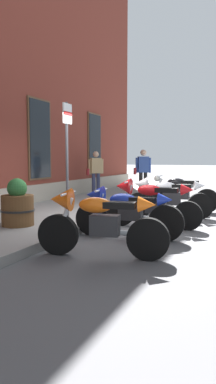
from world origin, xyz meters
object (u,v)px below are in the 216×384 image
motorcycle_blue_sport (124,210)px  parking_sign (67,145)px  motorcycle_red_sport (150,201)px  pedestrian_blue_top (143,169)px  motorcycle_black_naked (179,194)px  pedestrian_tan_coat (96,171)px  barrel_planter (18,206)px  motorcycle_orange_sport (97,220)px  motorcycle_white_sport (166,196)px

motorcycle_blue_sport → parking_sign: size_ratio=0.82×
motorcycle_red_sport → pedestrian_blue_top: size_ratio=1.25×
motorcycle_black_naked → parking_sign: 3.90m
pedestrian_tan_coat → parking_sign: size_ratio=0.62×
parking_sign → barrel_planter: size_ratio=2.69×
motorcycle_orange_sport → pedestrian_blue_top: 8.06m
barrel_planter → pedestrian_blue_top: bearing=-4.1°
pedestrian_tan_coat → barrel_planter: size_ratio=1.68×
motorcycle_orange_sport → parking_sign: size_ratio=0.80×
motorcycle_red_sport → pedestrian_tan_coat: (4.64, 3.45, 0.47)m
motorcycle_blue_sport → barrel_planter: barrel_planter is taller
motorcycle_white_sport → motorcycle_orange_sport: bearing=178.2°
motorcycle_blue_sport → motorcycle_red_sport: motorcycle_red_sport is taller
motorcycle_orange_sport → pedestrian_blue_top: pedestrian_blue_top is taller
motorcycle_red_sport → pedestrian_blue_top: bearing=18.9°
motorcycle_white_sport → barrel_planter: 3.74m
pedestrian_tan_coat → parking_sign: parking_sign is taller
motorcycle_blue_sport → motorcycle_orange_sport: bearing=-176.7°
motorcycle_black_naked → parking_sign: (-3.18, 1.84, 1.32)m
motorcycle_blue_sport → motorcycle_white_sport: bearing=-4.6°
motorcycle_blue_sport → motorcycle_red_sport: 1.17m
motorcycle_black_naked → pedestrian_blue_top: pedestrian_blue_top is taller
motorcycle_orange_sport → barrel_planter: barrel_planter is taller
parking_sign → pedestrian_blue_top: bearing=0.5°
motorcycle_white_sport → pedestrian_blue_top: bearing=25.0°
motorcycle_blue_sport → motorcycle_red_sport: size_ratio=1.01×
motorcycle_white_sport → parking_sign: (-1.82, 1.79, 1.24)m
motorcycle_red_sport → pedestrian_tan_coat: 5.80m
motorcycle_black_naked → motorcycle_blue_sport: bearing=176.4°
motorcycle_red_sport → parking_sign: bearing=105.6°
motorcycle_black_naked → pedestrian_blue_top: 3.26m
motorcycle_red_sport → motorcycle_blue_sport: bearing=171.8°
motorcycle_orange_sport → pedestrian_tan_coat: size_ratio=1.28×
motorcycle_red_sport → barrel_planter: bearing=124.5°
pedestrian_tan_coat → pedestrian_blue_top: pedestrian_blue_top is taller
motorcycle_orange_sport → motorcycle_white_sport: motorcycle_orange_sport is taller
motorcycle_white_sport → parking_sign: size_ratio=0.81×
motorcycle_blue_sport → motorcycle_white_sport: motorcycle_white_sport is taller
motorcycle_orange_sport → motorcycle_white_sport: bearing=-1.8°
parking_sign → motorcycle_orange_sport: bearing=-141.1°
motorcycle_red_sport → motorcycle_white_sport: motorcycle_red_sport is taller
motorcycle_blue_sport → pedestrian_blue_top: 6.67m
motorcycle_red_sport → motorcycle_black_naked: (2.69, -0.08, -0.08)m
barrel_planter → motorcycle_blue_sport: bearing=-78.7°
motorcycle_white_sport → parking_sign: bearing=135.4°
motorcycle_black_naked → barrel_planter: bearing=150.8°
motorcycle_orange_sport → motorcycle_red_sport: motorcycle_red_sport is taller
pedestrian_blue_top → parking_sign: bearing=-179.5°
motorcycle_white_sport → motorcycle_black_naked: 1.36m
motorcycle_blue_sport → motorcycle_red_sport: (1.15, -0.17, 0.04)m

